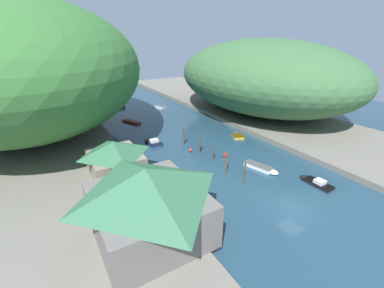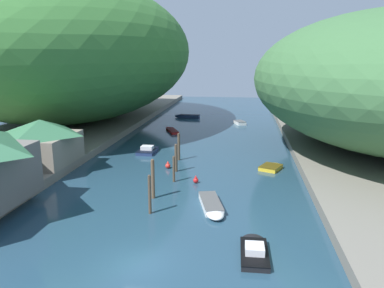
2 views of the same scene
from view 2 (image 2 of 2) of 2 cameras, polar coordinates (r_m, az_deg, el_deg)
name	(u,v)px [view 2 (image 2 of 2)]	position (r m, az deg, el deg)	size (l,w,h in m)	color
water_surface	(198,147)	(51.53, 0.96, -0.48)	(130.00, 130.00, 0.00)	#234256
left_bank	(40,139)	(58.91, -22.10, 0.74)	(22.00, 120.00, 0.92)	slate
right_bank	(377,150)	(53.85, 26.33, -0.78)	(22.00, 120.00, 0.92)	slate
hillside_left	(70,52)	(70.55, -18.07, 13.22)	(41.18, 57.66, 24.09)	#387033
boathouse_shed	(41,141)	(43.34, -21.97, 0.49)	(6.85, 7.80, 4.75)	gray
boat_navy_launch	(254,250)	(25.00, 9.44, -15.58)	(1.81, 4.59, 0.85)	black
boat_small_dinghy	(186,116)	(75.92, -0.87, 4.25)	(5.21, 1.69, 0.71)	navy
boat_far_upstream	(272,167)	(42.66, 12.09, -3.41)	(3.05, 3.68, 0.45)	gold
boat_white_cruiser	(239,122)	(69.72, 7.19, 3.30)	(2.63, 3.68, 0.62)	white
boat_yellow_tender	(171,130)	(62.58, -3.15, 2.15)	(3.37, 5.62, 0.40)	red
boat_mid_channel	(212,207)	(30.94, 3.06, -9.50)	(2.73, 5.55, 0.57)	white
boat_red_skiff	(148,150)	(49.24, -6.66, -0.87)	(2.26, 4.50, 0.95)	navy
mooring_post_nearest	(150,194)	(29.93, -6.46, -7.60)	(0.24, 0.24, 3.24)	#4C3D2D
mooring_post_second	(153,179)	(32.97, -5.98, -5.27)	(0.32, 0.32, 3.60)	brown
mooring_post_middle	(174,169)	(37.19, -2.79, -3.78)	(0.24, 0.24, 2.69)	#4C3D2D
mooring_post_fourth	(176,158)	(40.42, -2.45, -2.09)	(0.32, 0.32, 3.09)	#4C3D2D
mooring_post_farthest	(179,147)	(44.78, -2.03, -0.39)	(0.31, 0.31, 3.35)	#4C3D2D
channel_buoy_near	(168,165)	(41.90, -3.69, -3.27)	(0.58, 0.58, 0.87)	red
channel_buoy_far	(196,180)	(37.10, 0.59, -5.50)	(0.53, 0.53, 0.80)	red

